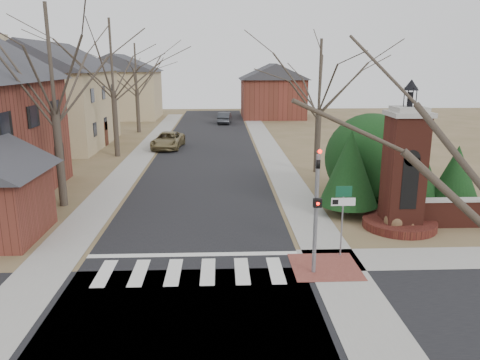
{
  "coord_description": "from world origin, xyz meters",
  "views": [
    {
      "loc": [
        1.1,
        -14.37,
        7.15
      ],
      "look_at": [
        1.95,
        6.0,
        2.01
      ],
      "focal_mm": 35.0,
      "sensor_mm": 36.0,
      "label": 1
    }
  ],
  "objects_px": {
    "sign_post": "(343,207)",
    "brick_gate_monument": "(403,180)",
    "traffic_signal_pole": "(317,202)",
    "pickup_truck": "(168,140)",
    "distant_car": "(225,118)"
  },
  "relations": [
    {
      "from": "traffic_signal_pole",
      "to": "pickup_truck",
      "type": "relative_size",
      "value": 0.92
    },
    {
      "from": "pickup_truck",
      "to": "distant_car",
      "type": "height_order",
      "value": "pickup_truck"
    },
    {
      "from": "traffic_signal_pole",
      "to": "sign_post",
      "type": "bearing_deg",
      "value": 47.57
    },
    {
      "from": "brick_gate_monument",
      "to": "traffic_signal_pole",
      "type": "bearing_deg",
      "value": -136.76
    },
    {
      "from": "traffic_signal_pole",
      "to": "pickup_truck",
      "type": "xyz_separation_m",
      "value": [
        -7.7,
        24.72,
        -1.9
      ]
    },
    {
      "from": "traffic_signal_pole",
      "to": "pickup_truck",
      "type": "distance_m",
      "value": 25.96
    },
    {
      "from": "traffic_signal_pole",
      "to": "brick_gate_monument",
      "type": "relative_size",
      "value": 0.69
    },
    {
      "from": "brick_gate_monument",
      "to": "pickup_truck",
      "type": "distance_m",
      "value": 23.83
    },
    {
      "from": "traffic_signal_pole",
      "to": "sign_post",
      "type": "distance_m",
      "value": 2.02
    },
    {
      "from": "brick_gate_monument",
      "to": "pickup_truck",
      "type": "height_order",
      "value": "brick_gate_monument"
    },
    {
      "from": "brick_gate_monument",
      "to": "distant_car",
      "type": "distance_m",
      "value": 37.66
    },
    {
      "from": "sign_post",
      "to": "brick_gate_monument",
      "type": "distance_m",
      "value": 4.55
    },
    {
      "from": "traffic_signal_pole",
      "to": "brick_gate_monument",
      "type": "height_order",
      "value": "brick_gate_monument"
    },
    {
      "from": "brick_gate_monument",
      "to": "pickup_truck",
      "type": "relative_size",
      "value": 1.32
    },
    {
      "from": "sign_post",
      "to": "brick_gate_monument",
      "type": "bearing_deg",
      "value": 41.42
    }
  ]
}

